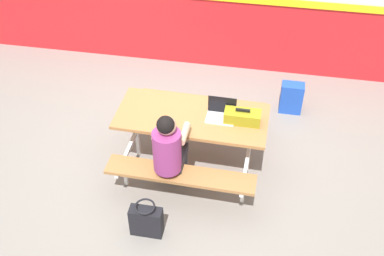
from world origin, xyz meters
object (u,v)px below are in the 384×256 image
Objects in this scene: student_nearer at (169,149)px; backpack_dark at (291,98)px; picnic_table_main at (192,127)px; laptop_silver at (221,114)px; toolbox_grey at (242,117)px; tote_bag_bright at (146,221)px.

backpack_dark is at bearing 54.21° from student_nearer.
laptop_silver is at bearing 5.43° from picnic_table_main.
toolbox_grey is 0.93× the size of tote_bag_bright.
student_nearer is 3.72× the size of laptop_silver.
picnic_table_main is at bearing -132.77° from backpack_dark.
toolbox_grey reaches higher than picnic_table_main.
laptop_silver is at bearing 62.47° from tote_bag_bright.
toolbox_grey is (0.71, 0.54, 0.10)m from student_nearer.
picnic_table_main is 5.33× the size of laptop_silver.
picnic_table_main is 0.59m from student_nearer.
tote_bag_bright is (-0.28, -1.12, -0.38)m from picnic_table_main.
backpack_dark is (0.83, 1.21, -0.57)m from laptop_silver.
student_nearer is at bearing -142.69° from toolbox_grey.
laptop_silver reaches higher than toolbox_grey.
laptop_silver is 0.75× the size of tote_bag_bright.
toolbox_grey is at bearing -9.94° from laptop_silver.
laptop_silver reaches higher than tote_bag_bright.
backpack_dark is 2.77m from tote_bag_bright.
tote_bag_bright is (-0.84, -1.11, -0.62)m from toolbox_grey.
laptop_silver is 0.25m from toolbox_grey.
student_nearer is 0.78m from tote_bag_bright.
student_nearer is 2.27m from backpack_dark.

